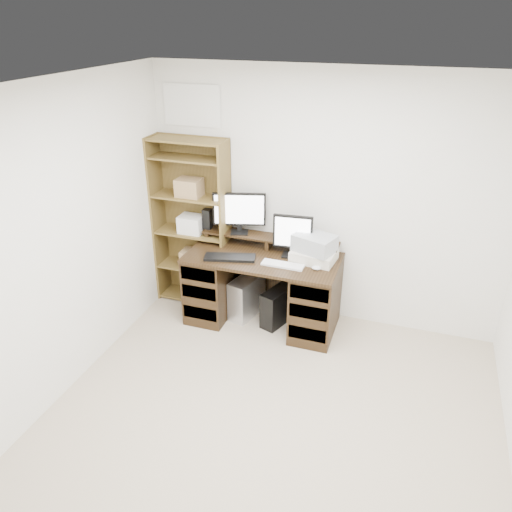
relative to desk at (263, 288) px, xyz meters
The scene contains 14 objects.
room 1.92m from the desk, 73.10° to the right, with size 3.54×4.04×2.54m.
desk is the anchor object (origin of this frame).
riser_shelf 0.50m from the desk, 90.00° to the left, with size 1.40×0.22×0.12m.
monitor_wide 0.81m from the desk, 146.59° to the left, with size 0.52×0.20×0.42m.
monitor_small 0.65m from the desk, 22.25° to the left, with size 0.38×0.16×0.42m.
speaker 0.92m from the desk, 163.04° to the left, with size 0.08×0.08×0.21m, color black.
keyboard_black 0.50m from the desk, 150.97° to the right, with size 0.49×0.16×0.03m, color black.
keyboard_white 0.46m from the desk, 29.39° to the right, with size 0.40×0.12×0.02m, color white.
mouse 0.68m from the desk, 11.31° to the right, with size 0.09×0.06×0.03m, color silver.
printer 0.64m from the desk, ahead, with size 0.41×0.31×0.10m, color beige.
basket 0.73m from the desk, ahead, with size 0.37×0.27×0.16m, color #A0A6AB.
tower_silver 0.27m from the desk, 163.25° to the left, with size 0.19×0.44×0.44m, color silver.
tower_black 0.25m from the desk, ahead, with size 0.29×0.42×0.39m.
bookshelf 1.02m from the desk, 165.94° to the left, with size 0.80×0.30×1.80m.
Camera 1 is at (0.85, -2.51, 2.91)m, focal length 35.00 mm.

